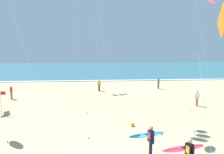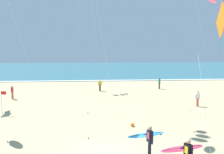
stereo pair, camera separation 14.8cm
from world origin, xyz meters
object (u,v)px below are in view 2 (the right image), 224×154
at_px(surfer_lead, 185,152).
at_px(kite_diamond_amber_near, 221,24).
at_px(beach_ball, 132,125).
at_px(lifeguard_flag, 2,100).
at_px(surfer_trailing, 148,138).
at_px(bystander_yellow_top, 100,85).
at_px(bystander_white_top, 198,98).
at_px(bystander_red_top, 12,92).
at_px(bystander_green_top, 159,83).

xyz_separation_m(surfer_lead, kite_diamond_amber_near, (1.39, 0.21, 5.53)).
bearing_deg(beach_ball, lifeguard_flag, 160.66).
distance_m(surfer_trailing, kite_diamond_amber_near, 6.30).
relative_size(surfer_trailing, beach_ball, 7.87).
bearing_deg(kite_diamond_amber_near, bystander_yellow_top, 103.40).
xyz_separation_m(surfer_trailing, bystander_white_top, (7.33, 9.71, -0.23)).
bearing_deg(surfer_trailing, beach_ball, 90.35).
bearing_deg(bystander_red_top, beach_ball, -39.18).
xyz_separation_m(surfer_lead, surfer_trailing, (-1.26, 1.67, -0.00)).
bearing_deg(bystander_green_top, bystander_red_top, -164.24).
xyz_separation_m(surfer_lead, lifeguard_flag, (-11.90, 9.91, 0.22)).
xyz_separation_m(bystander_green_top, bystander_red_top, (-18.53, -5.23, 0.00)).
distance_m(surfer_trailing, bystander_red_top, 18.78).
distance_m(bystander_white_top, bystander_green_top, 9.92).
distance_m(bystander_yellow_top, bystander_green_top, 8.60).
bearing_deg(bystander_white_top, surfer_lead, -118.10).
height_order(bystander_yellow_top, bystander_green_top, same).
relative_size(kite_diamond_amber_near, bystander_white_top, 4.71).
distance_m(bystander_white_top, lifeguard_flag, 18.04).
height_order(surfer_trailing, lifeguard_flag, lifeguard_flag).
relative_size(bystander_red_top, lifeguard_flag, 0.76).
relative_size(surfer_lead, lifeguard_flag, 1.13).
bearing_deg(kite_diamond_amber_near, beach_ball, 114.15).
bearing_deg(bystander_white_top, bystander_red_top, 166.53).
xyz_separation_m(surfer_lead, bystander_white_top, (6.07, 11.37, -0.23)).
height_order(bystander_yellow_top, bystander_red_top, same).
bearing_deg(bystander_red_top, bystander_green_top, 15.76).
bearing_deg(surfer_trailing, bystander_red_top, 130.12).
xyz_separation_m(bystander_white_top, lifeguard_flag, (-17.97, -1.46, 0.45)).
bearing_deg(lifeguard_flag, surfer_lead, -39.79).
relative_size(bystander_white_top, lifeguard_flag, 0.76).
xyz_separation_m(surfer_lead, bystander_red_top, (-13.36, 16.03, -0.23)).
distance_m(surfer_lead, bystander_green_top, 21.88).
xyz_separation_m(surfer_lead, bystander_green_top, (5.17, 21.26, -0.23)).
height_order(bystander_green_top, beach_ball, bystander_green_top).
bearing_deg(kite_diamond_amber_near, bystander_white_top, 67.25).
distance_m(bystander_white_top, beach_ball, 9.03).
relative_size(kite_diamond_amber_near, bystander_yellow_top, 4.71).
distance_m(surfer_trailing, lifeguard_flag, 13.47).
bearing_deg(surfer_trailing, kite_diamond_amber_near, -28.75).
xyz_separation_m(bystander_green_top, lifeguard_flag, (-17.07, -11.34, 0.45)).
relative_size(surfer_lead, kite_diamond_amber_near, 0.32).
bearing_deg(bystander_yellow_top, bystander_green_top, 6.98).
relative_size(surfer_lead, bystander_white_top, 1.49).
bearing_deg(surfer_trailing, surfer_lead, -52.96).
relative_size(surfer_trailing, bystander_yellow_top, 1.39).
distance_m(kite_diamond_amber_near, beach_ball, 9.18).
relative_size(surfer_trailing, bystander_red_top, 1.39).
bearing_deg(surfer_lead, surfer_trailing, 127.04).
bearing_deg(bystander_white_top, beach_ball, -144.82).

